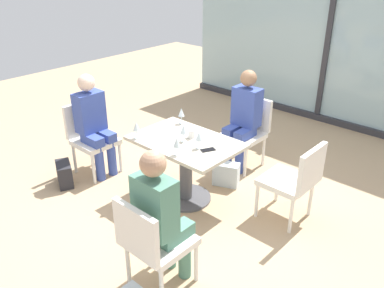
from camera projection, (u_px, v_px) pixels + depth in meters
ground_plane at (186, 198)px, 4.56m from camera, size 12.00×12.00×0.00m
window_wall_backdrop at (328, 46)px, 6.15m from camera, size 5.06×0.10×2.70m
dining_table_main at (186, 158)px, 4.33m from camera, size 1.14×0.76×0.73m
chair_side_end at (90, 134)px, 4.94m from camera, size 0.50×0.46×0.87m
chair_near_window at (248, 128)px, 5.11m from camera, size 0.46×0.51×0.87m
chair_front_right at (152, 240)px, 3.14m from camera, size 0.46×0.50×0.87m
chair_far_right at (296, 178)px, 3.99m from camera, size 0.50×0.46×0.87m
person_side_end at (94, 121)px, 4.79m from camera, size 0.39×0.34×1.26m
person_near_window at (243, 116)px, 4.94m from camera, size 0.34×0.39×1.26m
person_front_right at (161, 213)px, 3.13m from camera, size 0.34×0.39×1.26m
wine_glass_0 at (183, 130)px, 4.16m from camera, size 0.07×0.07×0.18m
wine_glass_1 at (177, 143)px, 3.88m from camera, size 0.07×0.07×0.18m
wine_glass_2 at (181, 113)px, 4.59m from camera, size 0.07×0.07×0.18m
wine_glass_3 at (199, 136)px, 4.01m from camera, size 0.07×0.07×0.18m
wine_glass_4 at (136, 127)px, 4.23m from camera, size 0.07×0.07×0.18m
coffee_cup at (192, 134)px, 4.28m from camera, size 0.08×0.08×0.09m
cell_phone_on_table at (208, 150)px, 4.03m from camera, size 0.13×0.16×0.01m
handbag_0 at (64, 174)px, 4.77m from camera, size 0.34×0.27×0.28m
handbag_1 at (226, 174)px, 4.77m from camera, size 0.34×0.27×0.28m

